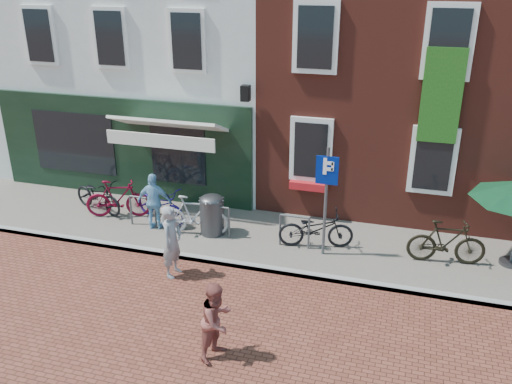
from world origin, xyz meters
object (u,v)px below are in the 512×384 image
(bicycle_2, at_px, (160,204))
(bicycle_0, at_px, (98,195))
(litter_bin, at_px, (212,212))
(cafe_person, at_px, (154,202))
(bicycle_1, at_px, (118,199))
(boy, at_px, (217,321))
(bicycle_3, at_px, (194,215))
(bicycle_4, at_px, (316,229))
(parking_sign, at_px, (326,187))
(bicycle_5, at_px, (446,242))
(woman, at_px, (172,241))

(bicycle_2, bearing_deg, bicycle_0, 112.11)
(litter_bin, relative_size, cafe_person, 0.75)
(bicycle_1, bearing_deg, boy, -152.85)
(bicycle_3, relative_size, bicycle_4, 0.97)
(litter_bin, distance_m, bicycle_3, 0.45)
(bicycle_1, relative_size, bicycle_3, 1.00)
(bicycle_3, bearing_deg, bicycle_2, 57.27)
(parking_sign, relative_size, bicycle_5, 1.52)
(woman, distance_m, boy, 2.95)
(cafe_person, bearing_deg, bicycle_1, -23.87)
(bicycle_2, height_order, bicycle_5, bicycle_5)
(bicycle_0, xyz_separation_m, bicycle_5, (9.08, -0.26, 0.05))
(bicycle_0, distance_m, bicycle_5, 9.08)
(litter_bin, relative_size, bicycle_3, 0.65)
(litter_bin, height_order, woman, woman)
(woman, relative_size, bicycle_4, 0.93)
(parking_sign, relative_size, bicycle_2, 1.48)
(woman, relative_size, boy, 1.14)
(bicycle_1, bearing_deg, bicycle_3, -117.35)
(cafe_person, distance_m, bicycle_5, 7.10)
(litter_bin, relative_size, bicycle_2, 0.63)
(bicycle_0, bearing_deg, bicycle_1, -83.01)
(litter_bin, relative_size, bicycle_4, 0.63)
(bicycle_0, bearing_deg, bicycle_4, -73.13)
(litter_bin, distance_m, woman, 1.98)
(bicycle_0, bearing_deg, litter_bin, -76.22)
(boy, distance_m, bicycle_2, 5.64)
(woman, bearing_deg, boy, -135.25)
(woman, xyz_separation_m, bicycle_1, (-2.59, 2.18, -0.21))
(bicycle_3, bearing_deg, boy, -161.57)
(parking_sign, xyz_separation_m, bicycle_3, (-3.28, 0.10, -1.19))
(parking_sign, distance_m, cafe_person, 4.48)
(parking_sign, height_order, bicycle_0, parking_sign)
(litter_bin, height_order, bicycle_2, litter_bin)
(litter_bin, height_order, bicycle_5, litter_bin)
(bicycle_1, xyz_separation_m, bicycle_5, (8.36, -0.10, 0.00))
(parking_sign, distance_m, woman, 3.62)
(litter_bin, distance_m, bicycle_0, 3.51)
(bicycle_5, bearing_deg, litter_bin, 84.27)
(bicycle_4, bearing_deg, bicycle_0, 73.20)
(bicycle_2, distance_m, bicycle_4, 4.23)
(woman, bearing_deg, parking_sign, -55.89)
(litter_bin, distance_m, cafe_person, 1.52)
(boy, bearing_deg, bicycle_1, 62.81)
(boy, bearing_deg, woman, 57.30)
(woman, xyz_separation_m, bicycle_4, (2.81, 2.01, -0.26))
(bicycle_3, xyz_separation_m, bicycle_4, (3.04, 0.22, -0.05))
(bicycle_4, bearing_deg, woman, 111.95)
(bicycle_2, relative_size, bicycle_5, 1.03)
(woman, distance_m, bicycle_0, 4.06)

